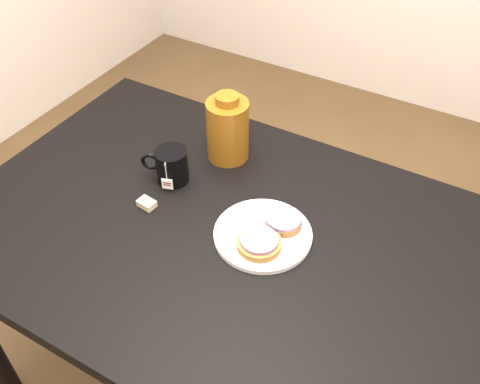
# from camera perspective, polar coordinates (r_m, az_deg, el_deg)

# --- Properties ---
(ground_plane) EXTENTS (4.00, 4.00, 0.00)m
(ground_plane) POSITION_cam_1_polar(r_m,az_deg,el_deg) (1.94, -0.58, -19.74)
(ground_plane) COLOR brown
(table) EXTENTS (1.40, 0.90, 0.75)m
(table) POSITION_cam_1_polar(r_m,az_deg,el_deg) (1.38, -0.77, -6.79)
(table) COLOR black
(table) RESTS_ON ground_plane
(plate) EXTENTS (0.24, 0.24, 0.02)m
(plate) POSITION_cam_1_polar(r_m,az_deg,el_deg) (1.31, 2.45, -4.49)
(plate) COLOR white
(plate) RESTS_ON table
(bagel_back) EXTENTS (0.12, 0.12, 0.03)m
(bagel_back) POSITION_cam_1_polar(r_m,az_deg,el_deg) (1.32, 4.68, -3.11)
(bagel_back) COLOR brown
(bagel_back) RESTS_ON plate
(bagel_front) EXTENTS (0.15, 0.15, 0.03)m
(bagel_front) POSITION_cam_1_polar(r_m,az_deg,el_deg) (1.26, 2.06, -5.42)
(bagel_front) COLOR brown
(bagel_front) RESTS_ON plate
(mug) EXTENTS (0.14, 0.11, 0.10)m
(mug) POSITION_cam_1_polar(r_m,az_deg,el_deg) (1.44, -7.37, 2.81)
(mug) COLOR black
(mug) RESTS_ON table
(teabag_pouch) EXTENTS (0.05, 0.04, 0.02)m
(teabag_pouch) POSITION_cam_1_polar(r_m,az_deg,el_deg) (1.40, -9.92, -1.21)
(teabag_pouch) COLOR #C6B793
(teabag_pouch) RESTS_ON table
(bagel_package) EXTENTS (0.15, 0.15, 0.20)m
(bagel_package) POSITION_cam_1_polar(r_m,az_deg,el_deg) (1.49, -1.32, 6.72)
(bagel_package) COLOR #5B300B
(bagel_package) RESTS_ON table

